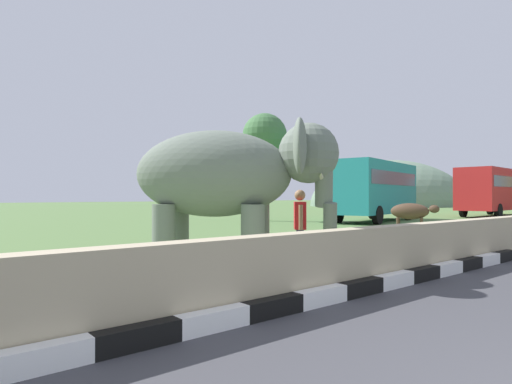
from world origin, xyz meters
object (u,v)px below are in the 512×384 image
object	(u,v)px
elephant	(231,176)
bus_red	(494,188)
cow_near	(411,212)
person_handler	(300,224)
bus_teal	(375,187)

from	to	relation	value
elephant	bus_red	xyz separation A→B (m)	(29.46, 6.72, 0.17)
bus_red	elephant	bearing A→B (deg)	-167.16
cow_near	elephant	bearing A→B (deg)	-166.27
person_handler	elephant	bearing A→B (deg)	166.13
elephant	bus_red	distance (m)	30.21
bus_teal	bus_red	size ratio (longest dim) A/B	0.91
person_handler	bus_red	world-z (taller)	bus_red
elephant	person_handler	world-z (taller)	elephant
bus_teal	bus_red	bearing A→B (deg)	-8.23
bus_teal	cow_near	bearing A→B (deg)	-135.16
bus_teal	bus_red	xyz separation A→B (m)	(12.49, -1.81, 0.00)
person_handler	bus_red	size ratio (longest dim) A/B	0.18
elephant	cow_near	xyz separation A→B (m)	(11.13, 2.72, -1.04)
bus_red	cow_near	world-z (taller)	bus_red
elephant	bus_red	world-z (taller)	bus_red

